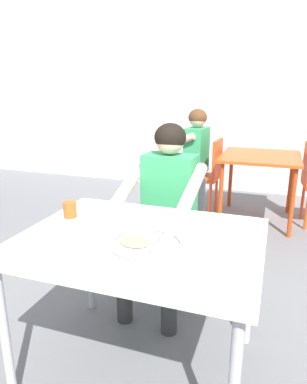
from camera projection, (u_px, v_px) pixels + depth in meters
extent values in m
cube|color=slate|center=(136.00, 374.00, 1.87)|extent=(12.00, 12.00, 0.05)
cube|color=silver|center=(237.00, 66.00, 4.70)|extent=(12.00, 0.12, 3.40)
cube|color=white|center=(140.00, 240.00, 1.68)|extent=(1.14, 0.90, 0.03)
cylinder|color=#B2B2B7|center=(5.00, 335.00, 1.59)|extent=(0.04, 0.04, 0.73)
cylinder|color=#B2B2B7|center=(90.00, 259.00, 2.30)|extent=(0.04, 0.04, 0.73)
cylinder|color=#B2B2B7|center=(250.00, 287.00, 1.98)|extent=(0.04, 0.04, 0.73)
cylinder|color=#B7BABF|center=(146.00, 245.00, 1.58)|extent=(0.33, 0.33, 0.01)
torus|color=#B7BABF|center=(146.00, 243.00, 1.57)|extent=(0.33, 0.33, 0.01)
cylinder|color=#B2B5BA|center=(157.00, 251.00, 1.49)|extent=(0.07, 0.07, 0.03)
cylinder|color=#B77F23|center=(157.00, 249.00, 1.49)|extent=(0.06, 0.06, 0.01)
cylinder|color=#B2B5BA|center=(166.00, 239.00, 1.61)|extent=(0.07, 0.07, 0.03)
cylinder|color=#C65119|center=(166.00, 237.00, 1.61)|extent=(0.06, 0.06, 0.01)
ellipsoid|color=tan|center=(134.00, 242.00, 1.59)|extent=(0.18, 0.15, 0.01)
ellipsoid|color=tan|center=(136.00, 239.00, 1.61)|extent=(0.11, 0.08, 0.01)
cylinder|color=#D84C19|center=(70.00, 210.00, 1.91)|extent=(0.07, 0.07, 0.09)
cylinder|color=#593319|center=(70.00, 205.00, 1.91)|extent=(0.06, 0.06, 0.02)
cube|color=#3F3F44|center=(171.00, 237.00, 2.50)|extent=(0.41, 0.41, 0.04)
cube|color=#3F3F44|center=(180.00, 201.00, 2.60)|extent=(0.37, 0.06, 0.39)
cylinder|color=#3F3F44|center=(185.00, 280.00, 2.37)|extent=(0.03, 0.03, 0.40)
cylinder|color=#3F3F44|center=(142.00, 271.00, 2.48)|extent=(0.03, 0.03, 0.40)
cylinder|color=#3F3F44|center=(197.00, 259.00, 2.64)|extent=(0.03, 0.03, 0.40)
cylinder|color=#3F3F44|center=(158.00, 252.00, 2.76)|extent=(0.03, 0.03, 0.40)
cylinder|color=#313131|center=(169.00, 301.00, 2.10)|extent=(0.10, 0.10, 0.43)
cylinder|color=#313131|center=(181.00, 248.00, 2.21)|extent=(0.14, 0.41, 0.12)
cylinder|color=#313131|center=(124.00, 290.00, 2.21)|extent=(0.10, 0.10, 0.43)
cylinder|color=#313131|center=(137.00, 240.00, 2.31)|extent=(0.14, 0.41, 0.12)
cube|color=#339959|center=(169.00, 195.00, 2.36)|extent=(0.35, 0.22, 0.54)
cylinder|color=beige|center=(192.00, 190.00, 2.09)|extent=(0.10, 0.46, 0.25)
cylinder|color=beige|center=(130.00, 183.00, 2.24)|extent=(0.10, 0.46, 0.25)
sphere|color=beige|center=(170.00, 139.00, 2.25)|extent=(0.19, 0.19, 0.19)
ellipsoid|color=black|center=(170.00, 137.00, 2.25)|extent=(0.21, 0.20, 0.18)
cube|color=#E04C19|center=(261.00, 156.00, 3.78)|extent=(0.81, 0.89, 0.03)
cylinder|color=#B33D14|center=(221.00, 196.00, 3.64)|extent=(0.04, 0.04, 0.71)
cylinder|color=#B33D14|center=(292.00, 203.00, 3.42)|extent=(0.04, 0.04, 0.71)
cylinder|color=#B33D14|center=(230.00, 179.00, 4.34)|extent=(0.04, 0.04, 0.71)
cylinder|color=#B33D14|center=(290.00, 183.00, 4.12)|extent=(0.04, 0.04, 0.71)
cube|color=#EC461B|center=(201.00, 177.00, 4.06)|extent=(0.42, 0.41, 0.04)
cube|color=#EC461B|center=(217.00, 159.00, 3.93)|extent=(0.06, 0.37, 0.42)
cylinder|color=#EC461B|center=(183.00, 198.00, 4.05)|extent=(0.03, 0.03, 0.42)
cylinder|color=#EC461B|center=(191.00, 191.00, 4.32)|extent=(0.03, 0.03, 0.42)
cylinder|color=#EC461B|center=(210.00, 201.00, 3.94)|extent=(0.03, 0.03, 0.42)
cylinder|color=#EC461B|center=(216.00, 194.00, 4.21)|extent=(0.03, 0.03, 0.42)
cube|color=#E9491A|center=(307.00, 164.00, 3.67)|extent=(0.07, 0.38, 0.42)
cylinder|color=#E9491A|center=(302.00, 201.00, 3.95)|extent=(0.03, 0.03, 0.42)
cylinder|color=#E9491A|center=(307.00, 210.00, 3.65)|extent=(0.03, 0.03, 0.42)
cylinder|color=#252525|center=(159.00, 194.00, 4.18)|extent=(0.10, 0.10, 0.45)
cylinder|color=#252525|center=(175.00, 174.00, 4.02)|extent=(0.41, 0.17, 0.12)
cylinder|color=#252525|center=(169.00, 187.00, 4.44)|extent=(0.10, 0.10, 0.45)
cylinder|color=#252525|center=(184.00, 168.00, 4.28)|extent=(0.41, 0.17, 0.12)
cube|color=#339959|center=(197.00, 151.00, 3.99)|extent=(0.24, 0.36, 0.51)
cylinder|color=beige|center=(175.00, 143.00, 3.86)|extent=(0.46, 0.13, 0.25)
cylinder|color=beige|center=(188.00, 138.00, 4.21)|extent=(0.46, 0.13, 0.25)
sphere|color=beige|center=(198.00, 119.00, 3.89)|extent=(0.19, 0.19, 0.19)
ellipsoid|color=brown|center=(198.00, 117.00, 3.88)|extent=(0.21, 0.20, 0.18)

